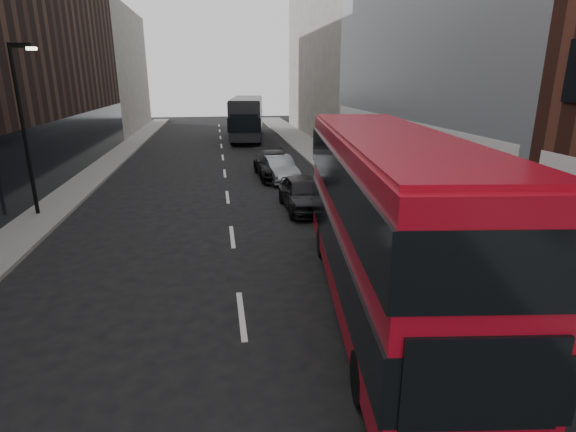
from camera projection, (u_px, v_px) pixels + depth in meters
name	position (u px, v px, depth m)	size (l,w,h in m)	color
sidewalk_right	(343.00, 172.00, 28.65)	(3.00, 80.00, 0.15)	slate
sidewalk_left	(88.00, 180.00, 26.32)	(2.00, 80.00, 0.15)	slate
building_victorian	(332.00, 37.00, 44.33)	(6.50, 24.00, 21.00)	#68625C
building_left_mid	(36.00, 58.00, 28.46)	(5.00, 24.00, 14.00)	black
building_left_far	(111.00, 71.00, 49.37)	(5.00, 20.00, 13.00)	#68625C
street_lamp	(24.00, 119.00, 18.47)	(1.06, 0.22, 7.00)	black
red_bus	(385.00, 215.00, 11.18)	(4.13, 11.62, 4.61)	#AA0A1B
grey_bus	(247.00, 117.00, 43.93)	(4.25, 12.44, 3.94)	black
car_a	(303.00, 193.00, 20.52)	(1.81, 4.50, 1.53)	black
car_b	(279.00, 168.00, 26.38)	(1.52, 4.35, 1.43)	gray
car_c	(274.00, 165.00, 27.20)	(2.15, 5.29, 1.53)	black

